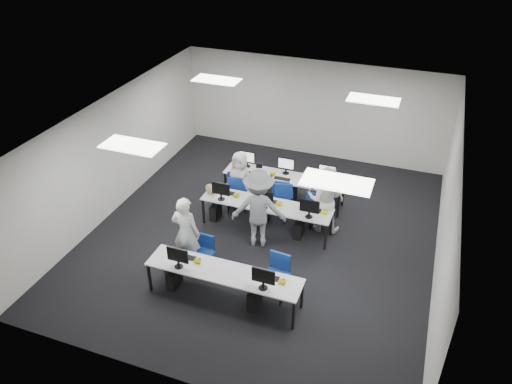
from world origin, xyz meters
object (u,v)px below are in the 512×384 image
(student_2, at_px, (240,180))
(chair_7, at_px, (316,210))
(chair_1, at_px, (276,283))
(chair_4, at_px, (322,216))
(chair_3, at_px, (279,208))
(chair_2, at_px, (237,198))
(student_3, at_px, (325,196))
(chair_6, at_px, (284,202))
(photographer, at_px, (259,209))
(student_1, at_px, (325,199))
(desk_front, at_px, (224,273))
(student_0, at_px, (186,233))
(chair_0, at_px, (203,260))
(chair_5, at_px, (238,196))
(desk_mid, at_px, (266,206))

(student_2, bearing_deg, chair_7, 7.65)
(chair_1, xyz_separation_m, chair_4, (0.32, 2.69, 0.01))
(chair_3, bearing_deg, chair_2, 171.94)
(student_2, bearing_deg, student_3, 7.29)
(chair_2, distance_m, chair_3, 1.17)
(chair_1, relative_size, student_3, 0.63)
(chair_1, distance_m, chair_6, 3.09)
(photographer, bearing_deg, chair_6, -111.23)
(chair_6, xyz_separation_m, student_1, (1.13, -0.37, 0.56))
(chair_3, xyz_separation_m, chair_6, (0.04, 0.29, 0.00))
(desk_front, xyz_separation_m, photographer, (0.02, 2.00, 0.29))
(student_0, height_order, photographer, photographer)
(chair_2, bearing_deg, desk_front, -93.40)
(chair_0, distance_m, chair_2, 2.55)
(chair_4, height_order, photographer, photographer)
(chair_0, bearing_deg, desk_front, -38.12)
(chair_0, height_order, chair_5, chair_5)
(student_1, bearing_deg, chair_5, -11.01)
(desk_front, distance_m, chair_1, 1.12)
(chair_7, distance_m, student_1, 0.70)
(student_3, bearing_deg, photographer, -127.58)
(student_3, relative_size, photographer, 0.78)
(desk_mid, distance_m, chair_0, 2.12)
(chair_7, height_order, photographer, photographer)
(chair_3, xyz_separation_m, student_0, (-1.31, -2.47, 0.59))
(student_0, distance_m, student_2, 2.70)
(chair_0, bearing_deg, chair_4, 52.88)
(chair_5, xyz_separation_m, student_3, (2.29, 0.06, 0.46))
(student_2, xyz_separation_m, student_3, (2.26, -0.01, -0.01))
(desk_front, xyz_separation_m, chair_7, (1.06, 3.40, -0.40))
(desk_front, distance_m, chair_6, 3.49)
(student_1, bearing_deg, chair_0, 43.78)
(chair_1, bearing_deg, photographer, 127.58)
(chair_6, distance_m, student_0, 3.13)
(chair_0, relative_size, student_1, 0.49)
(chair_5, bearing_deg, chair_1, -68.03)
(chair_7, bearing_deg, chair_5, -168.63)
(chair_6, relative_size, chair_7, 1.08)
(chair_0, distance_m, chair_3, 2.67)
(chair_7, distance_m, student_3, 0.52)
(desk_front, bearing_deg, student_2, 106.37)
(chair_5, bearing_deg, desk_mid, -47.99)
(chair_7, xyz_separation_m, student_2, (-2.05, -0.00, 0.49))
(desk_front, distance_m, chair_0, 1.12)
(desk_front, relative_size, chair_2, 3.28)
(chair_5, height_order, student_0, student_0)
(student_0, bearing_deg, student_1, -135.47)
(chair_3, xyz_separation_m, student_3, (1.12, 0.21, 0.46))
(chair_0, bearing_deg, student_1, 51.60)
(chair_7, distance_m, photographer, 1.88)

